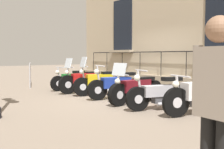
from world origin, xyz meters
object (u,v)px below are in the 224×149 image
object	(u,v)px
motorcycle_red	(84,81)
motorcycle_blue	(117,86)
crowd_barrier	(30,74)
motorcycle_maroon	(137,89)
motorcycle_silver	(161,94)
pedestrian_standing	(217,103)
motorcycle_yellow	(100,83)
motorcycle_green	(73,80)
motorcycle_white	(200,96)

from	to	relation	value
motorcycle_red	motorcycle_blue	bearing A→B (deg)	93.96
motorcycle_red	crowd_barrier	xyz separation A→B (m)	(0.75, -3.55, 0.11)
motorcycle_maroon	motorcycle_silver	bearing A→B (deg)	83.44
pedestrian_standing	motorcycle_yellow	bearing A→B (deg)	-116.72
motorcycle_yellow	motorcycle_green	bearing A→B (deg)	-88.22
motorcycle_white	crowd_barrier	bearing A→B (deg)	-83.73
motorcycle_red	motorcycle_blue	world-z (taller)	motorcycle_red
motorcycle_maroon	pedestrian_standing	distance (m)	5.57
motorcycle_silver	pedestrian_standing	size ratio (longest dim) A/B	1.11
motorcycle_white	pedestrian_standing	size ratio (longest dim) A/B	1.15
motorcycle_maroon	crowd_barrier	bearing A→B (deg)	-82.71
motorcycle_green	motorcycle_silver	bearing A→B (deg)	88.51
motorcycle_maroon	pedestrian_standing	size ratio (longest dim) A/B	1.22
motorcycle_white	crowd_barrier	size ratio (longest dim) A/B	0.95
motorcycle_red	motorcycle_yellow	xyz separation A→B (m)	(-0.13, 0.86, -0.01)
motorcycle_green	motorcycle_maroon	size ratio (longest dim) A/B	0.91
motorcycle_red	motorcycle_white	xyz separation A→B (m)	(-0.18, 4.90, 0.01)
motorcycle_red	motorcycle_white	distance (m)	4.91
motorcycle_green	motorcycle_red	bearing A→B (deg)	86.01
motorcycle_yellow	motorcycle_silver	world-z (taller)	motorcycle_yellow
motorcycle_blue	crowd_barrier	bearing A→B (deg)	-80.74
motorcycle_green	pedestrian_standing	distance (m)	8.98
motorcycle_yellow	motorcycle_maroon	size ratio (longest dim) A/B	0.92
motorcycle_maroon	crowd_barrier	distance (m)	6.43
motorcycle_maroon	pedestrian_standing	world-z (taller)	pedestrian_standing
motorcycle_yellow	crowd_barrier	xyz separation A→B (m)	(0.88, -4.41, 0.13)
motorcycle_blue	motorcycle_green	bearing A→B (deg)	-88.87
motorcycle_yellow	motorcycle_maroon	distance (m)	1.97
motorcycle_silver	motorcycle_white	xyz separation A→B (m)	(-0.23, 1.01, 0.06)
motorcycle_blue	motorcycle_white	xyz separation A→B (m)	(-0.05, 3.06, 0.03)
motorcycle_silver	crowd_barrier	bearing A→B (deg)	-84.66
motorcycle_maroon	motorcycle_white	bearing A→B (deg)	93.08
crowd_barrier	motorcycle_green	bearing A→B (deg)	107.97
motorcycle_blue	crowd_barrier	distance (m)	5.46
motorcycle_red	crowd_barrier	size ratio (longest dim) A/B	1.00
motorcycle_silver	pedestrian_standing	bearing A→B (deg)	48.35
motorcycle_blue	pedestrian_standing	distance (m)	6.44
motorcycle_green	pedestrian_standing	xyz separation A→B (m)	(3.21, 8.37, 0.59)
motorcycle_silver	motorcycle_white	world-z (taller)	motorcycle_silver
motorcycle_green	motorcycle_white	xyz separation A→B (m)	(-0.11, 5.92, 0.06)
motorcycle_red	motorcycle_blue	distance (m)	1.84
motorcycle_silver	crowd_barrier	xyz separation A→B (m)	(0.69, -7.44, 0.16)
motorcycle_red	motorcycle_white	size ratio (longest dim) A/B	1.05
motorcycle_red	motorcycle_silver	xyz separation A→B (m)	(0.06, 3.89, -0.05)
motorcycle_green	motorcycle_yellow	world-z (taller)	motorcycle_yellow
motorcycle_green	motorcycle_silver	distance (m)	4.90
motorcycle_red	motorcycle_white	bearing A→B (deg)	92.06
motorcycle_green	motorcycle_red	world-z (taller)	motorcycle_red
motorcycle_blue	motorcycle_maroon	distance (m)	0.99
motorcycle_maroon	motorcycle_blue	bearing A→B (deg)	-93.58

